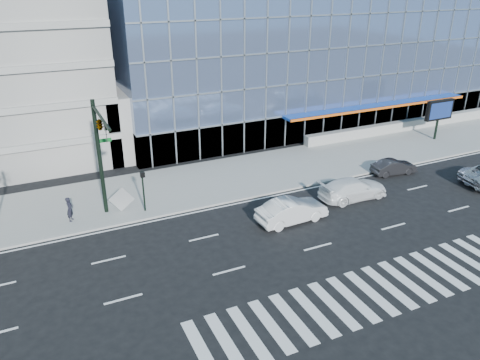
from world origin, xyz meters
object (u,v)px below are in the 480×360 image
at_px(traffic_signal, 100,136).
at_px(white_sedan, 292,211).
at_px(ped_signal_post, 143,185).
at_px(marquee_sign, 439,111).
at_px(pedestrian, 70,209).
at_px(dark_sedan, 394,167).
at_px(tilted_panel, 122,199).
at_px(white_suv, 353,189).

relative_size(traffic_signal, white_sedan, 1.61).
height_order(traffic_signal, ped_signal_post, traffic_signal).
bearing_deg(marquee_sign, pedestrian, -176.25).
distance_m(dark_sedan, tilted_panel, 22.28).
distance_m(white_sedan, tilted_panel, 11.82).
bearing_deg(dark_sedan, marquee_sign, -56.43).
height_order(white_suv, pedestrian, pedestrian).
xyz_separation_m(white_suv, pedestrian, (-19.57, 5.00, 0.23)).
height_order(traffic_signal, dark_sedan, traffic_signal).
bearing_deg(white_sedan, white_suv, -81.73).
xyz_separation_m(traffic_signal, dark_sedan, (23.18, -1.57, -5.53)).
distance_m(white_suv, white_sedan, 6.11).
bearing_deg(white_suv, tilted_panel, 73.93).
bearing_deg(dark_sedan, white_suv, 117.80).
bearing_deg(marquee_sign, traffic_signal, -174.08).
height_order(white_suv, white_sedan, white_sedan).
relative_size(traffic_signal, tilted_panel, 6.15).
height_order(white_suv, tilted_panel, tilted_panel).
relative_size(traffic_signal, pedestrian, 4.66).
xyz_separation_m(ped_signal_post, dark_sedan, (20.68, -1.94, -1.51)).
xyz_separation_m(ped_signal_post, marquee_sign, (30.50, 3.05, 0.93)).
relative_size(white_sedan, dark_sedan, 1.29).
bearing_deg(traffic_signal, marquee_sign, 5.92).
distance_m(dark_sedan, pedestrian, 25.71).
xyz_separation_m(marquee_sign, dark_sedan, (-9.82, -4.99, -2.44)).
xyz_separation_m(white_sedan, pedestrian, (-13.57, 6.18, 0.19)).
bearing_deg(marquee_sign, white_suv, -155.18).
bearing_deg(tilted_panel, pedestrian, -177.89).
relative_size(ped_signal_post, dark_sedan, 0.78).
bearing_deg(tilted_panel, traffic_signal, -132.31).
xyz_separation_m(ped_signal_post, tilted_panel, (-1.44, 0.66, -1.08)).
bearing_deg(white_sedan, ped_signal_post, 55.09).
bearing_deg(white_suv, pedestrian, 76.59).
distance_m(ped_signal_post, white_suv, 15.35).
bearing_deg(marquee_sign, dark_sedan, -153.05).
relative_size(traffic_signal, dark_sedan, 2.09).
xyz_separation_m(marquee_sign, white_suv, (-15.82, -7.32, -2.28)).
distance_m(ped_signal_post, tilted_panel, 1.92).
bearing_deg(white_sedan, tilted_panel, 56.10).
relative_size(marquee_sign, white_suv, 0.74).
height_order(marquee_sign, white_sedan, marquee_sign).
bearing_deg(dark_sedan, white_sedan, 112.88).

